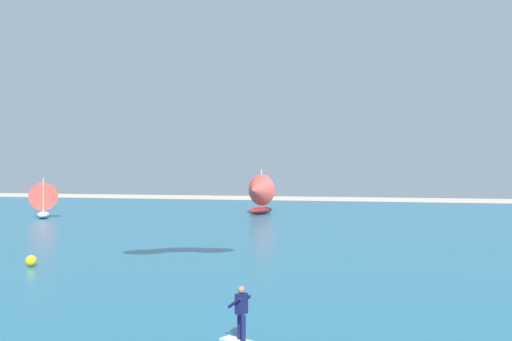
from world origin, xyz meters
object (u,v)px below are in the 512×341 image
at_px(sailboat_near_shore, 258,194).
at_px(marker_buoy, 31,261).
at_px(kitesurfer, 246,323).
at_px(sailboat_trailing, 44,199).

xyz_separation_m(sailboat_near_shore, marker_buoy, (-2.95, -37.61, -1.99)).
bearing_deg(marker_buoy, sailboat_near_shore, 85.51).
bearing_deg(sailboat_near_shore, kitesurfer, -76.50).
distance_m(kitesurfer, marker_buoy, 18.11).
bearing_deg(kitesurfer, sailboat_trailing, 129.78).
distance_m(kitesurfer, sailboat_near_shore, 49.78).
distance_m(sailboat_near_shore, marker_buoy, 37.78).
height_order(sailboat_near_shore, marker_buoy, sailboat_near_shore).
bearing_deg(sailboat_trailing, sailboat_near_shore, 25.06).
xyz_separation_m(kitesurfer, sailboat_trailing, (-32.24, 38.73, 1.30)).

